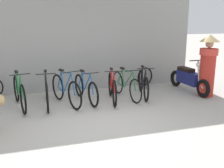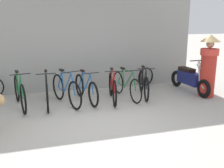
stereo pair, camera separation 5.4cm
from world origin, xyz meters
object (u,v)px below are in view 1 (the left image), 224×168
object	(u,v)px
motorcycle	(189,79)
person_in_robes	(208,64)
bicycle_6	(143,84)
bicycle_4	(112,88)
bicycle_2	(66,90)
bicycle_3	(86,89)
spare_tire_right	(145,77)
bicycle_1	(47,91)
bicycle_0	(19,93)
bicycle_5	(126,85)

from	to	relation	value
motorcycle	person_in_robes	distance (m)	0.80
motorcycle	bicycle_6	bearing A→B (deg)	-90.38
bicycle_4	motorcycle	xyz separation A→B (m)	(2.48, 0.24, 0.03)
bicycle_2	bicycle_3	bearing A→B (deg)	82.03
bicycle_3	spare_tire_right	distance (m)	2.47
bicycle_1	person_in_robes	xyz separation A→B (m)	(4.39, -0.43, 0.56)
bicycle_6	motorcycle	world-z (taller)	motorcycle
bicycle_1	bicycle_4	world-z (taller)	bicycle_1
bicycle_2	motorcycle	bearing A→B (deg)	74.79
person_in_robes	spare_tire_right	xyz separation A→B (m)	(-1.18, 1.60, -0.63)
bicycle_0	motorcycle	size ratio (longest dim) A/B	0.93
bicycle_4	bicycle_1	bearing A→B (deg)	-82.99
bicycle_2	motorcycle	world-z (taller)	motorcycle
bicycle_2	bicycle_6	distance (m)	2.20
bicycle_0	bicycle_5	distance (m)	2.80
bicycle_0	bicycle_6	world-z (taller)	bicycle_0
bicycle_0	bicycle_6	distance (m)	3.32
bicycle_1	person_in_robes	size ratio (longest dim) A/B	1.02
motorcycle	bicycle_5	bearing A→B (deg)	-90.75
bicycle_2	bicycle_3	distance (m)	0.54
bicycle_0	person_in_robes	world-z (taller)	person_in_robes
bicycle_5	person_in_robes	world-z (taller)	person_in_robes
bicycle_3	bicycle_5	world-z (taller)	bicycle_5
motorcycle	spare_tire_right	world-z (taller)	motorcycle
person_in_robes	spare_tire_right	size ratio (longest dim) A/B	2.82
bicycle_0	person_in_robes	xyz separation A→B (m)	(5.04, -0.47, 0.55)
bicycle_1	spare_tire_right	bearing A→B (deg)	112.10
bicycle_0	bicycle_6	bearing A→B (deg)	80.01
bicycle_1	bicycle_4	bearing A→B (deg)	88.49
bicycle_0	spare_tire_right	xyz separation A→B (m)	(3.87, 1.13, -0.07)
bicycle_4	spare_tire_right	bearing A→B (deg)	140.63
bicycle_5	bicycle_6	world-z (taller)	bicycle_6
bicycle_2	bicycle_0	bearing A→B (deg)	-111.49
bicycle_2	motorcycle	distance (m)	3.71
bicycle_1	bicycle_2	size ratio (longest dim) A/B	1.08
bicycle_3	bicycle_1	bearing A→B (deg)	-95.86
spare_tire_right	person_in_robes	bearing A→B (deg)	-53.62
bicycle_5	bicycle_1	bearing A→B (deg)	-95.43
spare_tire_right	motorcycle	bearing A→B (deg)	-47.33
bicycle_2	spare_tire_right	distance (m)	3.00
bicycle_1	bicycle_2	bearing A→B (deg)	88.19
bicycle_0	bicycle_1	xyz separation A→B (m)	(0.65, -0.04, -0.01)
bicycle_3	bicycle_2	bearing A→B (deg)	-89.50
motorcycle	bicycle_2	bearing A→B (deg)	-90.27
person_in_robes	spare_tire_right	distance (m)	2.08
bicycle_6	bicycle_0	bearing A→B (deg)	-74.84
bicycle_3	bicycle_5	size ratio (longest dim) A/B	0.98
bicycle_1	person_in_robes	world-z (taller)	person_in_robes
bicycle_4	spare_tire_right	world-z (taller)	bicycle_4
bicycle_0	motorcycle	xyz separation A→B (m)	(4.83, 0.09, 0.02)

